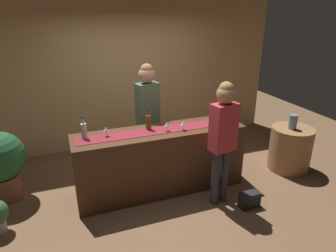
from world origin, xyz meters
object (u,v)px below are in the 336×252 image
object	(u,v)px
customer_sipping	(223,131)
handbag	(249,200)
wine_glass_near_customer	(183,123)
potted_plant_tall	(0,162)
wine_glass_mid_counter	(167,124)
wine_glass_far_end	(106,129)
round_side_table	(290,148)
bartender	(148,107)
vase_on_side_table	(293,122)
wine_bottle_clear	(84,131)
wine_bottle_amber	(148,122)

from	to	relation	value
customer_sipping	handbag	xyz separation A→B (m)	(0.33, -0.27, -0.97)
wine_glass_near_customer	potted_plant_tall	xyz separation A→B (m)	(-2.47, 0.66, -0.48)
wine_glass_mid_counter	wine_glass_far_end	distance (m)	0.83
wine_glass_mid_counter	round_side_table	bearing A→B (deg)	-2.56
wine_glass_mid_counter	handbag	xyz separation A→B (m)	(0.92, -0.78, -0.96)
bartender	vase_on_side_table	world-z (taller)	bartender
wine_bottle_clear	wine_glass_far_end	size ratio (longest dim) A/B	2.10
customer_sipping	round_side_table	world-z (taller)	customer_sipping
wine_glass_near_customer	handbag	bearing A→B (deg)	-46.74
wine_bottle_amber	wine_glass_mid_counter	world-z (taller)	wine_bottle_amber
wine_glass_mid_counter	round_side_table	size ratio (longest dim) A/B	0.19
wine_glass_near_customer	bartender	distance (m)	0.76
potted_plant_tall	wine_glass_mid_counter	bearing A→B (deg)	-15.24
wine_glass_mid_counter	customer_sipping	xyz separation A→B (m)	(0.59, -0.52, 0.01)
wine_bottle_amber	wine_bottle_clear	bearing A→B (deg)	-179.16
wine_bottle_clear	wine_glass_near_customer	distance (m)	1.35
wine_bottle_clear	wine_glass_far_end	distance (m)	0.28
bartender	potted_plant_tall	size ratio (longest dim) A/B	1.78
wine_glass_mid_counter	potted_plant_tall	xyz separation A→B (m)	(-2.24, 0.61, -0.48)
wine_bottle_clear	customer_sipping	bearing A→B (deg)	-21.28
handbag	wine_bottle_clear	bearing A→B (deg)	155.45
wine_glass_mid_counter	vase_on_side_table	world-z (taller)	wine_glass_mid_counter
wine_glass_far_end	wine_bottle_amber	bearing A→B (deg)	4.29
wine_bottle_clear	wine_glass_near_customer	world-z (taller)	wine_bottle_clear
wine_bottle_clear	potted_plant_tall	world-z (taller)	wine_bottle_clear
wine_glass_mid_counter	potted_plant_tall	world-z (taller)	wine_glass_mid_counter
wine_bottle_amber	customer_sipping	size ratio (longest dim) A/B	0.17
customer_sipping	round_side_table	xyz separation A→B (m)	(1.59, 0.42, -0.71)
wine_glass_mid_counter	wine_glass_far_end	xyz separation A→B (m)	(-0.83, 0.11, 0.00)
customer_sipping	potted_plant_tall	world-z (taller)	customer_sipping
wine_glass_near_customer	bartender	size ratio (longest dim) A/B	0.08
potted_plant_tall	handbag	world-z (taller)	potted_plant_tall
bartender	wine_bottle_amber	bearing A→B (deg)	61.98
wine_glass_far_end	potted_plant_tall	world-z (taller)	wine_glass_far_end
wine_glass_near_customer	potted_plant_tall	size ratio (longest dim) A/B	0.14
wine_glass_near_customer	potted_plant_tall	bearing A→B (deg)	165.12
wine_bottle_amber	wine_glass_far_end	bearing A→B (deg)	-175.71
handbag	wine_glass_mid_counter	bearing A→B (deg)	139.61
wine_glass_near_customer	wine_glass_mid_counter	xyz separation A→B (m)	(-0.23, 0.05, 0.00)
bartender	wine_glass_far_end	bearing A→B (deg)	23.40
bartender	handbag	distance (m)	2.03
vase_on_side_table	handbag	world-z (taller)	vase_on_side_table
wine_bottle_clear	handbag	size ratio (longest dim) A/B	1.08
wine_bottle_clear	potted_plant_tall	size ratio (longest dim) A/B	0.30
wine_glass_near_customer	vase_on_side_table	bearing A→B (deg)	-1.99
vase_on_side_table	bartender	bearing A→B (deg)	161.10
wine_bottle_clear	customer_sipping	distance (m)	1.82
wine_glass_near_customer	round_side_table	world-z (taller)	wine_glass_near_customer
wine_bottle_amber	bartender	bearing A→B (deg)	74.37
wine_glass_near_customer	handbag	xyz separation A→B (m)	(0.70, -0.74, -0.96)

